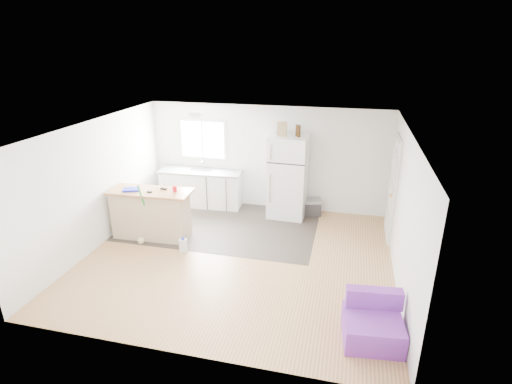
{
  "coord_description": "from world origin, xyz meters",
  "views": [
    {
      "loc": [
        1.82,
        -6.18,
        3.77
      ],
      "look_at": [
        0.17,
        0.7,
        1.04
      ],
      "focal_mm": 28.0,
      "sensor_mm": 36.0,
      "label": 1
    }
  ],
  "objects_px": {
    "red_cup": "(175,189)",
    "mop": "(143,232)",
    "cleaner_jug": "(183,246)",
    "cardboard_box": "(282,129)",
    "peninsula": "(151,214)",
    "bottle_left": "(299,131)",
    "cooler": "(310,207)",
    "blue_tray": "(131,189)",
    "bottle_right": "(297,130)",
    "purple_seat": "(373,324)",
    "kitchen_cabinets": "(201,188)",
    "refrigerator": "(288,177)"
  },
  "relations": [
    {
      "from": "kitchen_cabinets",
      "to": "purple_seat",
      "type": "relative_size",
      "value": 2.41
    },
    {
      "from": "blue_tray",
      "to": "cardboard_box",
      "type": "height_order",
      "value": "cardboard_box"
    },
    {
      "from": "cleaner_jug",
      "to": "red_cup",
      "type": "bearing_deg",
      "value": 107.46
    },
    {
      "from": "cooler",
      "to": "refrigerator",
      "type": "bearing_deg",
      "value": 179.5
    },
    {
      "from": "refrigerator",
      "to": "bottle_right",
      "type": "height_order",
      "value": "bottle_right"
    },
    {
      "from": "cardboard_box",
      "to": "bottle_right",
      "type": "xyz_separation_m",
      "value": [
        0.32,
        0.05,
        -0.02
      ]
    },
    {
      "from": "cardboard_box",
      "to": "bottle_left",
      "type": "xyz_separation_m",
      "value": [
        0.36,
        -0.0,
        -0.02
      ]
    },
    {
      "from": "cooler",
      "to": "blue_tray",
      "type": "distance_m",
      "value": 3.92
    },
    {
      "from": "cooler",
      "to": "bottle_right",
      "type": "bearing_deg",
      "value": -170.36
    },
    {
      "from": "peninsula",
      "to": "cardboard_box",
      "type": "distance_m",
      "value": 3.2
    },
    {
      "from": "kitchen_cabinets",
      "to": "bottle_right",
      "type": "bearing_deg",
      "value": -6.15
    },
    {
      "from": "cleaner_jug",
      "to": "cardboard_box",
      "type": "distance_m",
      "value": 3.15
    },
    {
      "from": "refrigerator",
      "to": "purple_seat",
      "type": "relative_size",
      "value": 2.24
    },
    {
      "from": "bottle_left",
      "to": "bottle_right",
      "type": "xyz_separation_m",
      "value": [
        -0.04,
        0.05,
        0.0
      ]
    },
    {
      "from": "refrigerator",
      "to": "mop",
      "type": "bearing_deg",
      "value": -139.8
    },
    {
      "from": "mop",
      "to": "cardboard_box",
      "type": "bearing_deg",
      "value": 55.12
    },
    {
      "from": "refrigerator",
      "to": "bottle_left",
      "type": "height_order",
      "value": "bottle_left"
    },
    {
      "from": "purple_seat",
      "to": "mop",
      "type": "relative_size",
      "value": 0.66
    },
    {
      "from": "mop",
      "to": "bottle_right",
      "type": "relative_size",
      "value": 4.96
    },
    {
      "from": "kitchen_cabinets",
      "to": "red_cup",
      "type": "distance_m",
      "value": 1.85
    },
    {
      "from": "red_cup",
      "to": "mop",
      "type": "bearing_deg",
      "value": -149.21
    },
    {
      "from": "bottle_left",
      "to": "peninsula",
      "type": "bearing_deg",
      "value": -148.95
    },
    {
      "from": "cleaner_jug",
      "to": "bottle_left",
      "type": "height_order",
      "value": "bottle_left"
    },
    {
      "from": "cleaner_jug",
      "to": "red_cup",
      "type": "distance_m",
      "value": 1.11
    },
    {
      "from": "bottle_left",
      "to": "bottle_right",
      "type": "bearing_deg",
      "value": 130.25
    },
    {
      "from": "peninsula",
      "to": "purple_seat",
      "type": "bearing_deg",
      "value": -27.84
    },
    {
      "from": "peninsula",
      "to": "bottle_left",
      "type": "xyz_separation_m",
      "value": [
        2.69,
        1.62,
        1.46
      ]
    },
    {
      "from": "refrigerator",
      "to": "red_cup",
      "type": "relative_size",
      "value": 15.35
    },
    {
      "from": "mop",
      "to": "red_cup",
      "type": "height_order",
      "value": "mop"
    },
    {
      "from": "purple_seat",
      "to": "red_cup",
      "type": "bearing_deg",
      "value": 144.64
    },
    {
      "from": "mop",
      "to": "kitchen_cabinets",
      "type": "bearing_deg",
      "value": 94.48
    },
    {
      "from": "cooler",
      "to": "bottle_right",
      "type": "xyz_separation_m",
      "value": [
        -0.34,
        -0.16,
        1.78
      ]
    },
    {
      "from": "kitchen_cabinets",
      "to": "bottle_right",
      "type": "relative_size",
      "value": 7.93
    },
    {
      "from": "purple_seat",
      "to": "red_cup",
      "type": "xyz_separation_m",
      "value": [
        -3.71,
        2.08,
        0.83
      ]
    },
    {
      "from": "purple_seat",
      "to": "mop",
      "type": "xyz_separation_m",
      "value": [
        -4.29,
        1.73,
        0.01
      ]
    },
    {
      "from": "cardboard_box",
      "to": "bottle_right",
      "type": "relative_size",
      "value": 1.2
    },
    {
      "from": "refrigerator",
      "to": "peninsula",
      "type": "bearing_deg",
      "value": -143.67
    },
    {
      "from": "red_cup",
      "to": "bottle_left",
      "type": "bearing_deg",
      "value": 36.04
    },
    {
      "from": "kitchen_cabinets",
      "to": "refrigerator",
      "type": "bearing_deg",
      "value": -5.79
    },
    {
      "from": "cooler",
      "to": "purple_seat",
      "type": "bearing_deg",
      "value": -87.96
    },
    {
      "from": "red_cup",
      "to": "bottle_right",
      "type": "height_order",
      "value": "bottle_right"
    },
    {
      "from": "peninsula",
      "to": "blue_tray",
      "type": "height_order",
      "value": "blue_tray"
    },
    {
      "from": "kitchen_cabinets",
      "to": "bottle_left",
      "type": "xyz_separation_m",
      "value": [
        2.31,
        -0.17,
        1.52
      ]
    },
    {
      "from": "refrigerator",
      "to": "red_cup",
      "type": "height_order",
      "value": "refrigerator"
    },
    {
      "from": "cooler",
      "to": "cardboard_box",
      "type": "relative_size",
      "value": 1.86
    },
    {
      "from": "blue_tray",
      "to": "cardboard_box",
      "type": "bearing_deg",
      "value": 32.44
    },
    {
      "from": "mop",
      "to": "bottle_left",
      "type": "height_order",
      "value": "bottle_left"
    },
    {
      "from": "cleaner_jug",
      "to": "bottle_right",
      "type": "height_order",
      "value": "bottle_right"
    },
    {
      "from": "mop",
      "to": "refrigerator",
      "type": "bearing_deg",
      "value": 54.47
    },
    {
      "from": "cleaner_jug",
      "to": "cardboard_box",
      "type": "height_order",
      "value": "cardboard_box"
    }
  ]
}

